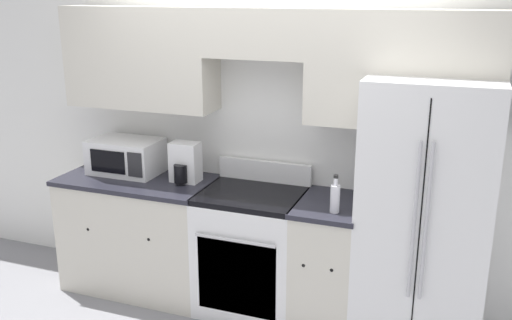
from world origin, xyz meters
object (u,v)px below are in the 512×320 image
Objects in this scene: refrigerator at (424,214)px; microwave at (126,156)px; bottle at (335,198)px; oven_range at (252,251)px.

refrigerator reaches higher than microwave.
microwave is at bearing 179.08° from refrigerator.
oven_range is at bearing 166.00° from bottle.
microwave reaches higher than oven_range.
oven_range is 1.28m from refrigerator.
bottle is at bearing -158.62° from refrigerator.
refrigerator reaches higher than bottle.
microwave is at bearing 175.15° from oven_range.
oven_range is 1.98× the size of microwave.
refrigerator reaches higher than oven_range.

